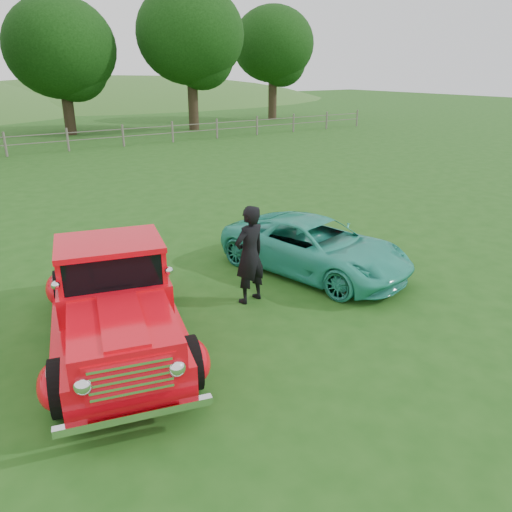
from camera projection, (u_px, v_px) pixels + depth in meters
ground at (253, 355)px, 7.70m from camera, size 140.00×140.00×0.00m
fence_line at (5, 144)px, 24.52m from camera, size 48.00×0.12×1.20m
tree_near_east at (61, 48)px, 30.91m from camera, size 6.80×6.80×8.33m
tree_mid_east at (190, 35)px, 33.22m from camera, size 7.20×7.20×9.44m
tree_far_east at (273, 45)px, 40.37m from camera, size 6.60×6.60×8.86m
red_pickup at (115, 299)px, 7.74m from camera, size 3.11×5.26×1.78m
teal_sedan at (315, 246)px, 10.65m from camera, size 2.89×4.54×1.17m
man at (250, 255)px, 9.18m from camera, size 0.75×0.56×1.87m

